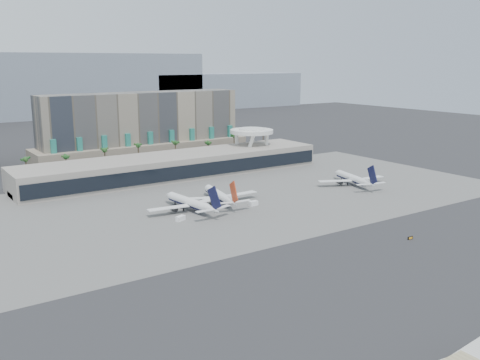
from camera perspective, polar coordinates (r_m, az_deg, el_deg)
ground at (r=204.97m, az=7.51°, el=-4.99°), size 900.00×900.00×0.00m
apron_pad at (r=247.01m, az=-0.97°, el=-1.83°), size 260.00×130.00×0.06m
mountain_ridge at (r=636.20m, az=-19.93°, el=9.00°), size 680.00×60.00×70.00m
hotel at (r=352.19m, az=-10.34°, el=5.09°), size 140.00×30.00×42.00m
terminal at (r=291.94m, az=-6.89°, el=1.64°), size 170.00×32.50×14.50m
saucer_structure at (r=323.51m, az=1.26°, el=4.94°), size 26.00×26.00×21.89m
palm_row at (r=325.37m, az=-8.67°, el=3.42°), size 157.80×2.80×13.10m
airliner_left at (r=225.09m, az=-5.31°, el=-2.42°), size 38.44×39.73×13.72m
airliner_centre at (r=236.86m, az=-2.20°, el=-1.64°), size 36.88×38.29×13.33m
airliner_right at (r=276.09m, az=12.02°, el=0.15°), size 36.46×37.86×13.29m
service_vehicle_a at (r=211.92m, az=-6.36°, el=-4.09°), size 4.48×3.37×1.97m
service_vehicle_b at (r=232.46m, az=1.42°, el=-2.50°), size 4.10×2.50×2.04m
taxiway_sign at (r=198.68m, az=17.71°, el=-5.91°), size 2.41×0.49×1.09m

